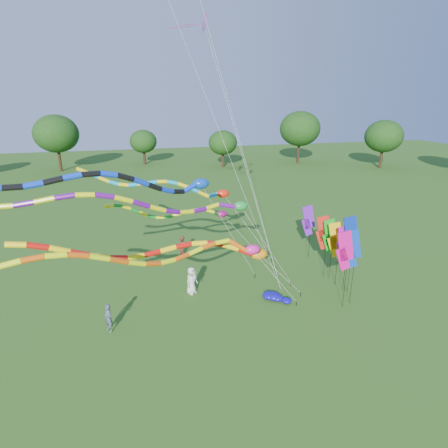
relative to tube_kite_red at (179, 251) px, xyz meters
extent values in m
plane|color=#265015|center=(4.14, -3.07, -4.10)|extent=(160.00, 160.00, 0.00)
cylinder|color=#382314|center=(38.97, 35.44, -2.54)|extent=(0.50, 0.50, 3.12)
ellipsoid|color=#163A10|center=(38.97, 35.44, 1.54)|extent=(6.60, 6.60, 5.61)
cylinder|color=#382314|center=(28.26, 43.99, -2.59)|extent=(0.50, 0.50, 3.03)
ellipsoid|color=#163A10|center=(28.26, 43.99, 1.37)|extent=(6.39, 6.39, 5.44)
cylinder|color=#382314|center=(14.95, 47.19, -2.73)|extent=(0.50, 0.50, 2.75)
ellipsoid|color=#163A10|center=(14.95, 47.19, 0.86)|extent=(5.81, 5.81, 4.94)
cylinder|color=#382314|center=(1.35, 52.70, -3.01)|extent=(0.50, 0.50, 2.18)
ellipsoid|color=#163A10|center=(1.35, 52.70, -0.17)|extent=(4.60, 4.60, 3.91)
cylinder|color=#382314|center=(-13.93, 53.00, -2.79)|extent=(0.50, 0.50, 2.64)
ellipsoid|color=#163A10|center=(-13.93, 53.00, 0.66)|extent=(5.57, 5.57, 4.73)
cylinder|color=black|center=(7.71, 0.33, -3.95)|extent=(0.05, 0.05, 0.30)
cylinder|color=silver|center=(6.23, 0.25, -2.30)|extent=(0.02, 0.02, 4.26)
ellipsoid|color=orange|center=(4.74, 0.18, -0.77)|extent=(1.02, 0.66, 0.66)
cylinder|color=red|center=(3.95, 0.24, -0.57)|extent=(0.30, 0.30, 0.99)
cylinder|color=yellow|center=(3.05, 0.38, -0.21)|extent=(0.30, 0.30, 0.96)
cylinder|color=red|center=(2.15, 0.48, 0.03)|extent=(0.30, 0.30, 0.92)
cylinder|color=yellow|center=(1.26, 0.53, 0.14)|extent=(0.30, 0.30, 0.89)
cylinder|color=red|center=(0.37, 0.51, 0.11)|extent=(0.30, 0.30, 0.89)
cylinder|color=yellow|center=(-0.52, 0.42, 0.01)|extent=(0.30, 0.30, 0.90)
cylinder|color=red|center=(-1.40, 0.27, -0.08)|extent=(0.30, 0.30, 0.90)
cylinder|color=yellow|center=(-2.29, 0.07, -0.09)|extent=(0.30, 0.30, 0.91)
cylinder|color=red|center=(-3.17, -0.15, 0.04)|extent=(0.30, 0.30, 0.93)
cylinder|color=yellow|center=(-4.05, -0.39, 0.30)|extent=(0.30, 0.30, 0.97)
cylinder|color=red|center=(-4.93, -0.61, 0.66)|extent=(0.30, 0.30, 0.98)
cylinder|color=yellow|center=(-5.81, -0.78, 1.03)|extent=(0.30, 0.30, 0.97)
cylinder|color=red|center=(-6.69, -0.90, 1.35)|extent=(0.30, 0.30, 0.93)
cylinder|color=yellow|center=(-7.58, -0.96, 1.54)|extent=(0.30, 0.30, 0.90)
cylinder|color=black|center=(6.96, -0.64, -3.95)|extent=(0.05, 0.05, 0.30)
cylinder|color=silver|center=(5.34, -1.06, -1.76)|extent=(0.02, 0.02, 5.30)
ellipsoid|color=#EB1A95|center=(3.72, -1.48, 0.29)|extent=(0.84, 0.54, 0.54)
cylinder|color=#DA520B|center=(2.94, -1.41, 0.58)|extent=(0.24, 0.24, 1.10)
cylinder|color=#DEF00C|center=(2.10, -1.34, 0.85)|extent=(0.24, 0.24, 0.79)
cylinder|color=#DA520B|center=(1.34, -1.55, 0.79)|extent=(0.24, 0.24, 0.80)
cylinder|color=#DEF00C|center=(0.59, -1.82, 0.67)|extent=(0.24, 0.24, 0.81)
cylinder|color=#DA520B|center=(-0.15, -2.15, 0.58)|extent=(0.24, 0.24, 0.81)
cylinder|color=#DEF00C|center=(-0.87, -2.51, 0.59)|extent=(0.24, 0.24, 0.82)
cylinder|color=#DA520B|center=(-1.59, -2.90, 0.74)|extent=(0.24, 0.24, 0.85)
cylinder|color=#DEF00C|center=(-2.31, -3.28, 1.02)|extent=(0.24, 0.24, 0.88)
cylinder|color=#DA520B|center=(-3.04, -3.63, 1.38)|extent=(0.24, 0.24, 0.89)
cylinder|color=#DEF00C|center=(-3.78, -3.93, 1.74)|extent=(0.24, 0.24, 0.86)
cylinder|color=#DA520B|center=(-4.54, -4.17, 2.02)|extent=(0.24, 0.24, 0.82)
cylinder|color=#DEF00C|center=(-5.31, -4.34, 2.17)|extent=(0.24, 0.24, 0.80)
cylinder|color=#DA520B|center=(-6.10, -4.45, 2.17)|extent=(0.24, 0.24, 0.80)
cylinder|color=#DEF00C|center=(-6.90, -4.50, 2.07)|extent=(0.24, 0.24, 0.82)
cylinder|color=black|center=(7.69, 1.79, -3.95)|extent=(0.05, 0.05, 0.30)
cylinder|color=silver|center=(5.76, 1.40, -0.91)|extent=(0.02, 0.02, 7.03)
ellipsoid|color=#1A912F|center=(3.83, 1.02, 2.01)|extent=(0.87, 0.56, 0.56)
cylinder|color=#5F0C84|center=(3.03, 1.09, 2.07)|extent=(0.25, 0.25, 0.97)
cylinder|color=#E0E40C|center=(2.16, 1.08, 2.08)|extent=(0.25, 0.25, 0.87)
cylinder|color=#5F0C84|center=(1.36, 0.76, 2.02)|extent=(0.25, 0.25, 0.87)
cylinder|color=#E0E40C|center=(0.56, 0.41, 2.07)|extent=(0.25, 0.25, 0.88)
cylinder|color=#5F0C84|center=(-0.23, 0.06, 2.27)|extent=(0.25, 0.25, 0.91)
cylinder|color=#E0E40C|center=(-1.03, -0.28, 2.58)|extent=(0.25, 0.25, 0.94)
cylinder|color=#5F0C84|center=(-1.83, -0.58, 2.96)|extent=(0.25, 0.25, 0.94)
cylinder|color=#E0E40C|center=(-2.65, -0.82, 3.32)|extent=(0.25, 0.25, 0.91)
cylinder|color=#5F0C84|center=(-3.48, -0.99, 3.59)|extent=(0.25, 0.25, 0.87)
cylinder|color=#E0E40C|center=(-4.33, -1.10, 3.72)|extent=(0.25, 0.25, 0.86)
cylinder|color=#5F0C84|center=(-5.18, -1.15, 3.71)|extent=(0.25, 0.25, 0.86)
cylinder|color=#E0E40C|center=(-6.05, -1.15, 3.60)|extent=(0.25, 0.25, 0.88)
cylinder|color=#5F0C84|center=(-6.92, -1.13, 3.48)|extent=(0.25, 0.25, 0.88)
cylinder|color=#E0E40C|center=(-7.79, -1.11, 3.42)|extent=(0.25, 0.25, 0.87)
cylinder|color=black|center=(5.75, 3.52, -3.95)|extent=(0.05, 0.05, 0.30)
cylinder|color=silver|center=(3.72, 2.71, -0.29)|extent=(0.02, 0.02, 8.32)
ellipsoid|color=#0B3DA4|center=(1.69, 1.90, 3.25)|extent=(0.96, 0.62, 0.62)
cylinder|color=#0C36CF|center=(0.99, 1.64, 3.10)|extent=(0.28, 0.28, 0.85)
cylinder|color=black|center=(0.28, 1.28, 3.02)|extent=(0.28, 0.28, 0.83)
cylinder|color=#0C36CF|center=(-0.38, 0.82, 3.24)|extent=(0.28, 0.28, 0.86)
cylinder|color=black|center=(-1.06, 0.38, 3.57)|extent=(0.28, 0.28, 0.88)
cylinder|color=#0C36CF|center=(-1.76, -0.01, 3.95)|extent=(0.28, 0.28, 0.88)
cylinder|color=black|center=(-2.47, -0.34, 4.29)|extent=(0.28, 0.28, 0.85)
cylinder|color=#0C36CF|center=(-3.22, -0.61, 4.52)|extent=(0.28, 0.28, 0.81)
cylinder|color=black|center=(-3.99, -0.81, 4.61)|extent=(0.28, 0.28, 0.80)
cylinder|color=#0C36CF|center=(-4.78, -0.97, 4.57)|extent=(0.28, 0.28, 0.81)
cylinder|color=black|center=(-5.58, -1.09, 4.45)|extent=(0.28, 0.28, 0.83)
cylinder|color=#0C36CF|center=(-6.38, -1.21, 4.33)|extent=(0.28, 0.28, 0.82)
cylinder|color=black|center=(-7.18, -1.33, 4.29)|extent=(0.28, 0.28, 0.81)
cylinder|color=black|center=(7.87, 5.80, -3.95)|extent=(0.05, 0.05, 0.30)
cylinder|color=silver|center=(6.05, 6.16, -1.22)|extent=(0.02, 0.02, 6.40)
ellipsoid|color=red|center=(4.23, 6.53, 1.38)|extent=(0.91, 0.58, 0.58)
cylinder|color=#0C99CF|center=(3.50, 6.47, 1.34)|extent=(0.26, 0.26, 0.82)
cylinder|color=yellow|center=(2.76, 6.36, 1.47)|extent=(0.26, 0.26, 0.80)
cylinder|color=#0C99CF|center=(2.05, 6.43, 1.84)|extent=(0.26, 0.26, 0.79)
cylinder|color=yellow|center=(1.36, 6.56, 2.15)|extent=(0.26, 0.26, 0.75)
cylinder|color=#0C99CF|center=(0.68, 6.76, 2.34)|extent=(0.26, 0.26, 0.72)
cylinder|color=yellow|center=(0.01, 7.02, 2.39)|extent=(0.26, 0.26, 0.72)
cylinder|color=#0C99CF|center=(-0.65, 7.32, 2.32)|extent=(0.26, 0.26, 0.74)
cylinder|color=yellow|center=(-1.30, 7.65, 2.18)|extent=(0.26, 0.26, 0.75)
cylinder|color=#0C99CF|center=(-1.96, 7.97, 2.07)|extent=(0.26, 0.26, 0.73)
cylinder|color=yellow|center=(-2.62, 8.27, 2.05)|extent=(0.26, 0.26, 0.72)
cylinder|color=#0C99CF|center=(-3.29, 8.53, 2.16)|extent=(0.26, 0.26, 0.74)
cylinder|color=yellow|center=(-3.97, 8.72, 2.41)|extent=(0.26, 0.26, 0.77)
cylinder|color=#0C99CF|center=(-4.66, 8.85, 2.74)|extent=(0.26, 0.26, 0.79)
cylinder|color=yellow|center=(-5.37, 8.92, 3.08)|extent=(0.26, 0.26, 0.78)
cylinder|color=black|center=(7.26, 7.06, -3.95)|extent=(0.05, 0.05, 0.30)
cylinder|color=silver|center=(5.69, 6.75, -1.98)|extent=(0.02, 0.02, 4.88)
ellipsoid|color=#8C0C58|center=(4.13, 6.44, -0.13)|extent=(0.78, 0.50, 0.50)
cylinder|color=#13941F|center=(3.56, 6.05, 0.08)|extent=(0.23, 0.23, 0.88)
cylinder|color=#FFF30D|center=(3.06, 5.70, 0.40)|extent=(0.23, 0.23, 0.60)
cylinder|color=#13941F|center=(2.50, 5.69, 0.54)|extent=(0.23, 0.23, 0.58)
cylinder|color=#FFF30D|center=(1.92, 5.72, 0.53)|extent=(0.23, 0.23, 0.59)
cylinder|color=#13941F|center=(1.34, 5.79, 0.42)|extent=(0.23, 0.23, 0.61)
cylinder|color=#FFF30D|center=(0.75, 5.87, 0.26)|extent=(0.23, 0.23, 0.61)
cylinder|color=#13941F|center=(0.17, 5.94, 0.14)|extent=(0.23, 0.23, 0.59)
cylinder|color=#FFF30D|center=(-0.41, 5.97, 0.13)|extent=(0.23, 0.23, 0.57)
cylinder|color=#13941F|center=(-0.97, 5.95, 0.26)|extent=(0.23, 0.23, 0.60)
cylinder|color=#FFF30D|center=(-1.53, 5.87, 0.51)|extent=(0.23, 0.23, 0.64)
cylinder|color=#13941F|center=(-2.06, 5.71, 0.84)|extent=(0.23, 0.23, 0.66)
cylinder|color=#FFF30D|center=(-2.59, 5.50, 1.15)|extent=(0.23, 0.23, 0.64)
cylinder|color=#13941F|center=(-3.11, 5.23, 1.38)|extent=(0.23, 0.23, 0.61)
cylinder|color=#FFF30D|center=(-3.62, 4.94, 1.47)|extent=(0.23, 0.23, 0.59)
cylinder|color=black|center=(6.64, 0.93, -3.95)|extent=(0.04, 0.04, 0.30)
cylinder|color=silver|center=(2.71, 1.67, 6.30)|extent=(0.01, 0.01, 21.74)
cylinder|color=black|center=(6.64, 0.93, -3.95)|extent=(0.04, 0.04, 0.30)
cylinder|color=silver|center=(2.82, 0.00, 7.71)|extent=(0.01, 0.01, 24.34)
cylinder|color=black|center=(6.64, 0.93, -3.95)|extent=(0.04, 0.04, 0.30)
cylinder|color=silver|center=(4.82, 3.75, 4.29)|extent=(0.01, 0.01, 17.52)
cone|color=purple|center=(3.00, 6.57, 12.38)|extent=(1.11, 1.20, 1.30)
cube|color=purple|center=(2.30, 6.57, 12.23)|extent=(0.90, 0.12, 0.04)
cube|color=purple|center=(1.75, 6.57, 12.11)|extent=(0.90, 0.12, 0.04)
cube|color=purple|center=(1.20, 6.57, 11.99)|extent=(0.90, 0.12, 0.04)
cylinder|color=black|center=(10.96, 0.14, -1.67)|extent=(0.02, 0.02, 4.88)
cube|color=#0B2B9E|center=(10.74, 0.16, 0.17)|extent=(1.16, 0.17, 1.93)
cube|color=#0B2B9E|center=(10.66, 0.16, -0.63)|extent=(1.01, 0.16, 1.51)
cylinder|color=black|center=(10.80, 2.20, -2.07)|extent=(0.02, 0.02, 4.07)
cube|color=#17A61C|center=(10.58, 2.20, -0.64)|extent=(1.16, 0.09, 1.93)
cube|color=#17A61C|center=(10.50, 2.20, -1.44)|extent=(1.01, 0.09, 1.51)
cylinder|color=black|center=(9.61, -1.48, -1.81)|extent=(0.02, 0.02, 4.59)
cube|color=#D90C7D|center=(9.39, -1.45, -0.11)|extent=(1.16, 0.23, 1.93)
cube|color=#D90C7D|center=(9.31, -1.44, -0.91)|extent=(1.01, 0.21, 1.51)
cylinder|color=black|center=(10.29, -1.18, -1.85)|extent=(0.02, 0.02, 4.51)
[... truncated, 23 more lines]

